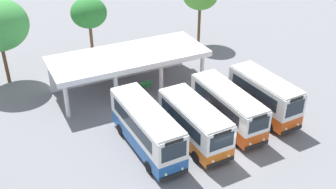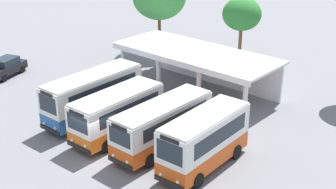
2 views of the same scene
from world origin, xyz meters
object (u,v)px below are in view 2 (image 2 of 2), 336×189
(city_bus_middle_cream, at_px, (163,123))
(waiting_chair_second_from_end, at_px, (191,89))
(city_bus_second_in_row, at_px, (117,112))
(waiting_chair_middle_seat, at_px, (197,91))
(city_bus_nearest_orange, at_px, (93,94))
(waiting_chair_end_by_column, at_px, (186,87))
(waiting_chair_fourth_seat, at_px, (203,92))
(parked_car_flank, at_px, (6,67))
(city_bus_fourth_amber, at_px, (204,139))

(city_bus_middle_cream, xyz_separation_m, waiting_chair_second_from_end, (-4.02, 7.93, -1.18))
(city_bus_second_in_row, bearing_deg, waiting_chair_middle_seat, 90.64)
(city_bus_nearest_orange, bearing_deg, waiting_chair_end_by_column, 74.72)
(waiting_chair_fourth_seat, bearing_deg, parked_car_flank, -155.28)
(waiting_chair_middle_seat, bearing_deg, city_bus_nearest_orange, -112.37)
(city_bus_nearest_orange, xyz_separation_m, city_bus_second_in_row, (3.37, -0.79, -0.12))
(city_bus_middle_cream, bearing_deg, waiting_chair_second_from_end, 116.89)
(city_bus_nearest_orange, relative_size, waiting_chair_middle_seat, 9.38)
(city_bus_fourth_amber, distance_m, parked_car_flank, 22.78)
(waiting_chair_fourth_seat, bearing_deg, waiting_chair_end_by_column, -178.67)
(city_bus_second_in_row, xyz_separation_m, waiting_chair_end_by_column, (-1.20, 8.72, -1.20))
(city_bus_second_in_row, relative_size, waiting_chair_fourth_seat, 8.08)
(waiting_chair_fourth_seat, bearing_deg, city_bus_nearest_orange, -115.65)
(waiting_chair_second_from_end, distance_m, waiting_chair_middle_seat, 0.55)
(parked_car_flank, relative_size, waiting_chair_end_by_column, 5.08)
(city_bus_middle_cream, height_order, parked_car_flank, city_bus_middle_cream)
(waiting_chair_fourth_seat, bearing_deg, waiting_chair_middle_seat, -178.44)
(city_bus_nearest_orange, bearing_deg, waiting_chair_fourth_seat, 64.35)
(city_bus_fourth_amber, height_order, waiting_chair_middle_seat, city_bus_fourth_amber)
(city_bus_nearest_orange, relative_size, waiting_chair_second_from_end, 9.38)
(city_bus_second_in_row, bearing_deg, city_bus_middle_cream, 13.07)
(city_bus_second_in_row, height_order, waiting_chair_end_by_column, city_bus_second_in_row)
(city_bus_nearest_orange, bearing_deg, waiting_chair_middle_seat, 67.63)
(parked_car_flank, xyz_separation_m, waiting_chair_second_from_end, (15.36, 7.53, -0.30))
(waiting_chair_middle_seat, bearing_deg, city_bus_middle_cream, -66.46)
(city_bus_nearest_orange, height_order, waiting_chair_end_by_column, city_bus_nearest_orange)
(waiting_chair_second_from_end, distance_m, waiting_chair_fourth_seat, 1.11)
(city_bus_nearest_orange, height_order, city_bus_second_in_row, city_bus_nearest_orange)
(waiting_chair_middle_seat, bearing_deg, city_bus_second_in_row, -89.36)
(city_bus_second_in_row, relative_size, waiting_chair_middle_seat, 8.08)
(city_bus_fourth_amber, bearing_deg, waiting_chair_second_from_end, 132.55)
(parked_car_flank, height_order, waiting_chair_end_by_column, parked_car_flank)
(city_bus_middle_cream, distance_m, waiting_chair_end_by_column, 9.24)
(city_bus_nearest_orange, bearing_deg, waiting_chair_second_from_end, 71.05)
(city_bus_fourth_amber, relative_size, waiting_chair_fourth_seat, 7.83)
(parked_car_flank, distance_m, waiting_chair_fourth_seat, 18.13)
(city_bus_fourth_amber, bearing_deg, waiting_chair_fourth_seat, 127.82)
(waiting_chair_end_by_column, height_order, waiting_chair_middle_seat, same)
(waiting_chair_end_by_column, relative_size, waiting_chair_fourth_seat, 1.00)
(city_bus_fourth_amber, xyz_separation_m, waiting_chair_fourth_seat, (-6.28, 8.10, -1.34))
(city_bus_middle_cream, distance_m, parked_car_flank, 19.40)
(city_bus_second_in_row, distance_m, parked_car_flank, 16.08)
(waiting_chair_end_by_column, height_order, waiting_chair_second_from_end, same)
(waiting_chair_end_by_column, bearing_deg, parked_car_flank, -153.01)
(waiting_chair_end_by_column, xyz_separation_m, waiting_chair_second_from_end, (0.55, -0.01, 0.00))
(city_bus_middle_cream, height_order, waiting_chair_second_from_end, city_bus_middle_cream)
(city_bus_second_in_row, relative_size, parked_car_flank, 1.59)
(city_bus_nearest_orange, height_order, waiting_chair_second_from_end, city_bus_nearest_orange)
(city_bus_nearest_orange, xyz_separation_m, parked_car_flank, (-12.64, 0.38, -1.02))
(parked_car_flank, bearing_deg, city_bus_second_in_row, -4.21)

